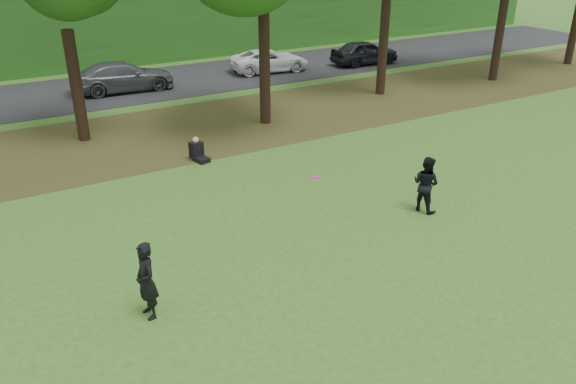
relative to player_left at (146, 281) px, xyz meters
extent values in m
plane|color=#33591B|center=(4.16, -2.08, -0.85)|extent=(120.00, 120.00, 0.00)
cube|color=#412E17|center=(4.16, 10.92, -0.85)|extent=(60.00, 7.00, 0.01)
cube|color=black|center=(4.16, 18.92, -0.84)|extent=(70.00, 7.00, 0.02)
cube|color=#254E16|center=(4.16, 24.92, 1.65)|extent=(70.00, 3.00, 5.00)
imported|color=black|center=(0.00, 0.00, 0.00)|extent=(0.47, 0.66, 1.70)
imported|color=black|center=(8.28, 0.82, -0.04)|extent=(0.81, 0.93, 1.63)
imported|color=#474950|center=(4.42, 18.17, -0.12)|extent=(5.02, 2.24, 1.43)
imported|color=white|center=(12.71, 18.30, -0.22)|extent=(4.63, 2.53, 1.23)
imported|color=black|center=(18.49, 17.13, -0.13)|extent=(4.18, 1.84, 1.40)
cylinder|color=#FB159C|center=(4.08, 0.11, 1.36)|extent=(0.36, 0.36, 0.12)
cube|color=black|center=(4.18, 7.48, -0.77)|extent=(0.51, 0.63, 0.16)
cube|color=black|center=(4.12, 7.75, -0.49)|extent=(0.48, 0.42, 0.56)
sphere|color=tan|center=(4.12, 7.75, -0.13)|extent=(0.22, 0.22, 0.22)
cylinder|color=black|center=(1.16, 11.82, 1.21)|extent=(0.44, 0.44, 4.12)
cylinder|color=black|center=(8.16, 10.22, 1.46)|extent=(0.44, 0.44, 4.62)
cylinder|color=black|center=(15.16, 11.42, 1.37)|extent=(0.44, 0.44, 4.45)
cylinder|color=black|center=(22.16, 10.62, 1.73)|extent=(0.44, 0.44, 5.17)
cylinder|color=black|center=(29.16, 11.12, 1.23)|extent=(0.44, 0.44, 4.16)
camera|label=1|loc=(-2.28, -9.68, 6.45)|focal=35.00mm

